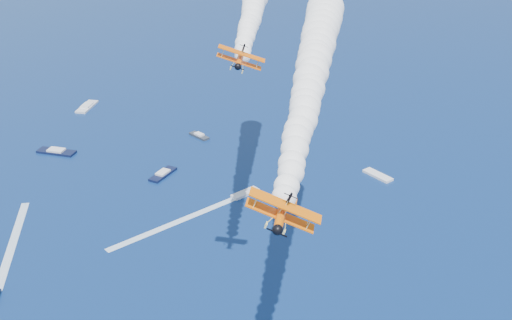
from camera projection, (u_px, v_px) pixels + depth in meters
biplane_lead at (240, 60)px, 102.60m from camera, size 11.04×11.20×7.31m
biplane_trail at (281, 212)px, 65.79m from camera, size 11.14×11.49×7.76m
smoke_trail_trail at (311, 77)px, 96.04m from camera, size 75.23×74.62×12.75m
spectator_boats at (15, 194)px, 173.19m from camera, size 229.03×171.34×0.70m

